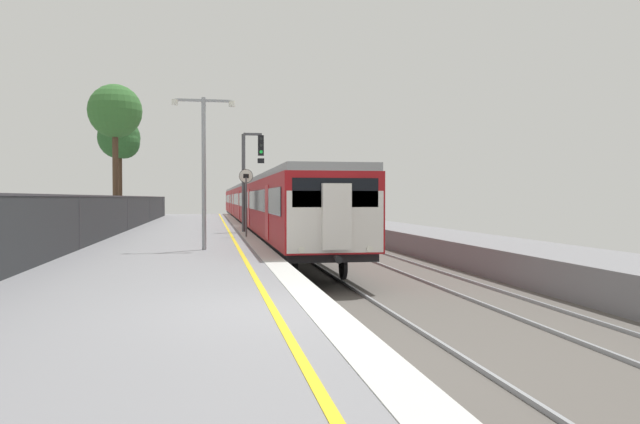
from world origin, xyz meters
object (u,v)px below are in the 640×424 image
at_px(commuter_train_at_platform, 254,203).
at_px(platform_lamp_mid, 204,159).
at_px(signal_gantry, 249,170).
at_px(background_tree_centre, 120,140).
at_px(background_tree_left, 114,114).
at_px(speed_limit_sign, 246,194).

distance_m(commuter_train_at_platform, platform_lamp_mid, 27.53).
height_order(signal_gantry, platform_lamp_mid, platform_lamp_mid).
height_order(commuter_train_at_platform, platform_lamp_mid, platform_lamp_mid).
bearing_deg(background_tree_centre, background_tree_left, -83.97).
height_order(commuter_train_at_platform, background_tree_left, background_tree_left).
height_order(signal_gantry, background_tree_centre, background_tree_centre).
xyz_separation_m(speed_limit_sign, background_tree_left, (-6.65, 8.45, 4.42)).
xyz_separation_m(signal_gantry, speed_limit_sign, (-0.38, -3.78, -1.20)).
height_order(signal_gantry, speed_limit_sign, signal_gantry).
bearing_deg(background_tree_centre, commuter_train_at_platform, 16.95).
xyz_separation_m(commuter_train_at_platform, background_tree_centre, (-9.50, -2.90, 4.41)).
relative_size(commuter_train_at_platform, signal_gantry, 12.86).
xyz_separation_m(commuter_train_at_platform, speed_limit_sign, (-1.85, -20.91, 0.58)).
relative_size(commuter_train_at_platform, speed_limit_sign, 21.49).
bearing_deg(background_tree_left, commuter_train_at_platform, 55.73).
relative_size(signal_gantry, platform_lamp_mid, 0.99).
distance_m(commuter_train_at_platform, background_tree_left, 15.88).
height_order(platform_lamp_mid, background_tree_left, background_tree_left).
bearing_deg(background_tree_centre, platform_lamp_mid, -76.29).
bearing_deg(speed_limit_sign, background_tree_left, 128.18).
relative_size(signal_gantry, speed_limit_sign, 1.67).
bearing_deg(commuter_train_at_platform, background_tree_centre, -163.05).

